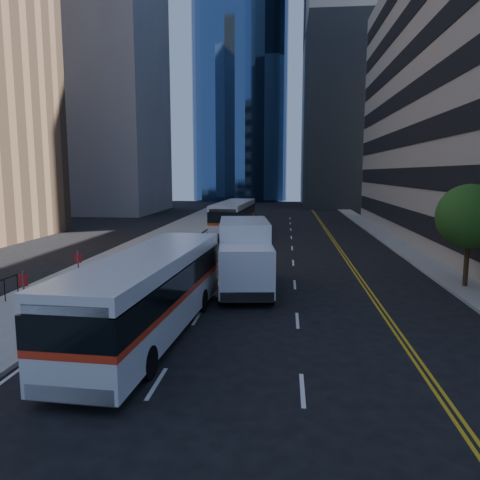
{
  "coord_description": "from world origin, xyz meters",
  "views": [
    {
      "loc": [
        -0.0,
        -15.94,
        5.77
      ],
      "look_at": [
        -2.04,
        4.63,
        2.8
      ],
      "focal_mm": 35.0,
      "sensor_mm": 36.0,
      "label": 1
    }
  ],
  "objects": [
    {
      "name": "sidewalk_east",
      "position": [
        9.0,
        25.0,
        0.07
      ],
      "size": [
        2.0,
        90.0,
        0.15
      ],
      "primitive_type": "cube",
      "color": "gray",
      "rests_on": "ground"
    },
    {
      "name": "office_tower_north",
      "position": [
        18.0,
        72.0,
        30.0
      ],
      "size": [
        30.0,
        28.0,
        60.0
      ],
      "primitive_type": "cube",
      "color": "gray",
      "rests_on": "ground"
    },
    {
      "name": "box_truck",
      "position": [
        -2.02,
        6.81,
        1.78
      ],
      "size": [
        3.23,
        7.28,
        3.37
      ],
      "rotation": [
        0.0,
        0.0,
        0.12
      ],
      "color": "silver",
      "rests_on": "ground"
    },
    {
      "name": "bus_rear",
      "position": [
        -4.94,
        28.19,
        1.67
      ],
      "size": [
        3.19,
        11.96,
        3.05
      ],
      "rotation": [
        0.0,
        0.0,
        -0.05
      ],
      "color": "silver",
      "rests_on": "ground"
    },
    {
      "name": "bus_front",
      "position": [
        -4.75,
        -0.2,
        1.62
      ],
      "size": [
        3.17,
        11.64,
        2.97
      ],
      "rotation": [
        0.0,
        0.0,
        -0.06
      ],
      "color": "silver",
      "rests_on": "ground"
    },
    {
      "name": "midrise_west",
      "position": [
        -28.0,
        52.0,
        17.5
      ],
      "size": [
        18.0,
        18.0,
        35.0
      ],
      "primitive_type": "cube",
      "color": "gray",
      "rests_on": "ground"
    },
    {
      "name": "street_tree",
      "position": [
        9.0,
        8.0,
        3.64
      ],
      "size": [
        3.2,
        3.2,
        5.1
      ],
      "color": "#332114",
      "rests_on": "sidewalk_east"
    },
    {
      "name": "glass_tower",
      "position": [
        -10.0,
        85.0,
        40.0
      ],
      "size": [
        20.0,
        20.0,
        80.0
      ],
      "primitive_type": "cylinder",
      "color": "navy",
      "rests_on": "ground"
    },
    {
      "name": "sidewalk_west",
      "position": [
        -10.5,
        25.0,
        0.07
      ],
      "size": [
        5.0,
        90.0,
        0.15
      ],
      "primitive_type": "cube",
      "color": "gray",
      "rests_on": "ground"
    },
    {
      "name": "ground",
      "position": [
        0.0,
        0.0,
        0.0
      ],
      "size": [
        160.0,
        160.0,
        0.0
      ],
      "primitive_type": "plane",
      "color": "black",
      "rests_on": "ground"
    }
  ]
}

